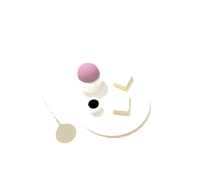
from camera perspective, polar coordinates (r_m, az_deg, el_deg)
ground_plane at (r=0.73m, az=0.00°, el=-1.42°), size 4.00×4.00×0.00m
dinner_plate at (r=0.72m, az=0.00°, el=-1.14°), size 0.31×0.31×0.01m
salad_bowl at (r=0.73m, az=-7.57°, el=6.42°), size 0.11×0.11×0.11m
sauce_ramekin at (r=0.68m, az=-5.93°, el=-3.18°), size 0.05×0.05×0.03m
cheese_toast_near at (r=0.69m, az=3.00°, el=-2.28°), size 0.09×0.07×0.03m
cheese_toast_far at (r=0.76m, az=3.67°, el=5.25°), size 0.09×0.08×0.03m
wine_glass at (r=0.64m, az=-22.11°, el=-0.19°), size 0.08×0.08×0.17m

